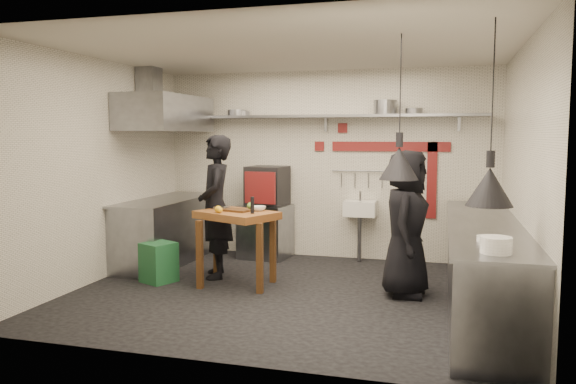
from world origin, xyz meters
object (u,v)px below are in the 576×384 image
(prep_table, at_px, (237,249))
(chef_left, at_px, (215,207))
(oven_stand, at_px, (266,231))
(chef_right, at_px, (406,224))
(combi_oven, at_px, (267,186))
(green_bin, at_px, (159,262))

(prep_table, xyz_separation_m, chef_left, (-0.42, 0.33, 0.46))
(chef_left, bearing_deg, prep_table, 28.78)
(prep_table, bearing_deg, oven_stand, 119.74)
(chef_right, bearing_deg, chef_left, 88.80)
(chef_left, bearing_deg, combi_oven, 144.73)
(combi_oven, distance_m, prep_table, 1.77)
(prep_table, height_order, chef_right, chef_right)
(combi_oven, relative_size, green_bin, 1.16)
(chef_left, bearing_deg, green_bin, -76.86)
(oven_stand, distance_m, chef_right, 2.68)
(chef_right, bearing_deg, oven_stand, 59.23)
(green_bin, bearing_deg, chef_right, 4.20)
(combi_oven, height_order, green_bin, combi_oven)
(oven_stand, relative_size, chef_left, 0.43)
(combi_oven, distance_m, green_bin, 2.14)
(oven_stand, relative_size, chef_right, 0.48)
(oven_stand, distance_m, combi_oven, 0.69)
(chef_left, bearing_deg, chef_right, 61.85)
(prep_table, bearing_deg, green_bin, -149.47)
(green_bin, xyz_separation_m, chef_left, (0.60, 0.44, 0.67))
(oven_stand, bearing_deg, chef_right, -27.67)
(prep_table, relative_size, chef_right, 0.55)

